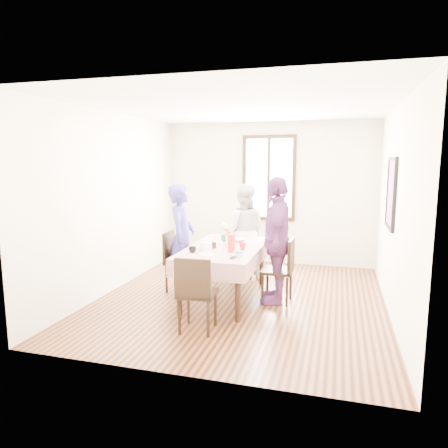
{
  "coord_description": "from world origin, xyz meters",
  "views": [
    {
      "loc": [
        1.3,
        -5.55,
        1.98
      ],
      "look_at": [
        -0.23,
        -0.1,
        1.1
      ],
      "focal_mm": 32.73,
      "sensor_mm": 36.0,
      "label": 1
    }
  ],
  "objects": [
    {
      "name": "plate_near",
      "position": [
        -0.31,
        -0.61,
        0.77
      ],
      "size": [
        0.2,
        0.2,
        0.01
      ],
      "primitive_type": "cylinder",
      "color": "white",
      "rests_on": "tablecloth"
    },
    {
      "name": "flower_vase",
      "position": [
        -0.2,
        -0.01,
        0.84
      ],
      "size": [
        0.08,
        0.08,
        0.16
      ],
      "primitive_type": "cylinder",
      "color": "silver",
      "rests_on": "tablecloth"
    },
    {
      "name": "person_far",
      "position": [
        -0.23,
        1.12,
        0.8
      ],
      "size": [
        0.85,
        0.71,
        1.6
      ],
      "primitive_type": "imported",
      "rotation": [
        0.0,
        0.0,
        3.28
      ],
      "color": "silver",
      "rests_on": "ground"
    },
    {
      "name": "tablecloth",
      "position": [
        -0.23,
        -0.05,
        0.76
      ],
      "size": [
        1.02,
        1.84,
        0.01
      ],
      "primitive_type": "cube",
      "color": "#610317",
      "rests_on": "dining_table"
    },
    {
      "name": "person_left",
      "position": [
        -0.96,
        0.11,
        0.82
      ],
      "size": [
        0.45,
        0.64,
        1.64
      ],
      "primitive_type": "imported",
      "rotation": [
        0.0,
        0.0,
        1.68
      ],
      "color": "#3C3488",
      "rests_on": "ground"
    },
    {
      "name": "drinking_glass",
      "position": [
        -0.48,
        -0.35,
        0.81
      ],
      "size": [
        0.07,
        0.07,
        0.1
      ],
      "primitive_type": "cylinder",
      "color": "silver",
      "rests_on": "tablecloth"
    },
    {
      "name": "serving_bowl",
      "position": [
        -0.13,
        0.38,
        0.79
      ],
      "size": [
        0.27,
        0.27,
        0.05
      ],
      "primitive_type": "imported",
      "rotation": [
        0.0,
        0.0,
        -0.41
      ],
      "color": "white",
      "rests_on": "tablecloth"
    },
    {
      "name": "plate_far",
      "position": [
        -0.26,
        0.6,
        0.77
      ],
      "size": [
        0.2,
        0.2,
        0.01
      ],
      "primitive_type": "cylinder",
      "color": "white",
      "rests_on": "tablecloth"
    },
    {
      "name": "person_right",
      "position": [
        0.49,
        0.01,
        0.88
      ],
      "size": [
        0.54,
        1.08,
        1.77
      ],
      "primitive_type": "imported",
      "rotation": [
        0.0,
        0.0,
        -1.47
      ],
      "color": "#643066",
      "rests_on": "ground"
    },
    {
      "name": "chair_near",
      "position": [
        -0.23,
        -1.23,
        0.46
      ],
      "size": [
        0.44,
        0.44,
        0.91
      ],
      "primitive_type": "cube",
      "rotation": [
        0.0,
        0.0,
        0.05
      ],
      "color": "black",
      "rests_on": "ground"
    },
    {
      "name": "right_wall",
      "position": [
        2.0,
        0.0,
        1.35
      ],
      "size": [
        0.0,
        4.5,
        4.5
      ],
      "primitive_type": "plane",
      "rotation": [
        1.57,
        0.0,
        -1.57
      ],
      "color": "#F2E5C4",
      "rests_on": "ground"
    },
    {
      "name": "mug_black",
      "position": [
        -0.56,
        -0.52,
        0.8
      ],
      "size": [
        0.13,
        0.13,
        0.08
      ],
      "primitive_type": "imported",
      "rotation": [
        0.0,
        0.0,
        0.36
      ],
      "color": "black",
      "rests_on": "tablecloth"
    },
    {
      "name": "window_frame",
      "position": [
        0.0,
        2.23,
        1.65
      ],
      "size": [
        1.02,
        0.06,
        1.62
      ],
      "primitive_type": "cube",
      "color": "black",
      "rests_on": "back_wall"
    },
    {
      "name": "chair_right",
      "position": [
        0.51,
        0.01,
        0.46
      ],
      "size": [
        0.43,
        0.43,
        0.91
      ],
      "primitive_type": "cube",
      "rotation": [
        0.0,
        0.0,
        1.54
      ],
      "color": "black",
      "rests_on": "ground"
    },
    {
      "name": "mug_flag",
      "position": [
        0.05,
        -0.17,
        0.81
      ],
      "size": [
        0.13,
        0.13,
        0.09
      ],
      "primitive_type": "imported",
      "rotation": [
        0.0,
        0.0,
        0.44
      ],
      "color": "red",
      "rests_on": "tablecloth"
    },
    {
      "name": "flower_bunch",
      "position": [
        -0.2,
        -0.01,
        0.97
      ],
      "size": [
        0.09,
        0.09,
        0.1
      ],
      "primitive_type": null,
      "color": "yellow",
      "rests_on": "flower_vase"
    },
    {
      "name": "art_poster",
      "position": [
        1.98,
        0.3,
        1.55
      ],
      "size": [
        0.04,
        0.76,
        0.96
      ],
      "primitive_type": "cube",
      "color": "red",
      "rests_on": "right_wall"
    },
    {
      "name": "ground",
      "position": [
        0.0,
        0.0,
        0.0
      ],
      "size": [
        4.5,
        4.5,
        0.0
      ],
      "primitive_type": "plane",
      "color": "black",
      "rests_on": "ground"
    },
    {
      "name": "back_wall",
      "position": [
        0.0,
        2.25,
        1.35
      ],
      "size": [
        4.0,
        0.0,
        4.0
      ],
      "primitive_type": "plane",
      "rotation": [
        1.57,
        0.0,
        0.0
      ],
      "color": "#F2E5C4",
      "rests_on": "ground"
    },
    {
      "name": "chair_far",
      "position": [
        -0.23,
        1.14,
        0.46
      ],
      "size": [
        0.42,
        0.42,
        0.91
      ],
      "primitive_type": "cube",
      "rotation": [
        0.0,
        0.0,
        3.14
      ],
      "color": "black",
      "rests_on": "ground"
    },
    {
      "name": "chair_left",
      "position": [
        -0.98,
        0.11,
        0.46
      ],
      "size": [
        0.43,
        0.43,
        0.91
      ],
      "primitive_type": "cube",
      "rotation": [
        0.0,
        0.0,
        -1.54
      ],
      "color": "black",
      "rests_on": "ground"
    },
    {
      "name": "dining_table",
      "position": [
        -0.23,
        -0.05,
        0.38
      ],
      "size": [
        0.9,
        1.72,
        0.75
      ],
      "primitive_type": "cube",
      "color": "black",
      "rests_on": "ground"
    },
    {
      "name": "window_pane",
      "position": [
        0.0,
        2.24,
        1.65
      ],
      "size": [
        0.9,
        0.02,
        1.5
      ],
      "primitive_type": "cube",
      "color": "white",
      "rests_on": "back_wall"
    },
    {
      "name": "plate_left",
      "position": [
        -0.56,
        0.08,
        0.77
      ],
      "size": [
        0.2,
        0.2,
        0.01
      ],
      "primitive_type": "cylinder",
      "color": "white",
      "rests_on": "tablecloth"
    },
    {
      "name": "mug_green",
      "position": [
        -0.35,
        0.36,
        0.81
      ],
      "size": [
        0.14,
        0.14,
        0.09
      ],
      "primitive_type": "imported",
      "rotation": [
        0.0,
        0.0,
        -0.26
      ],
      "color": "#0C7226",
      "rests_on": "tablecloth"
    },
    {
      "name": "juice_carton",
      "position": [
        -0.06,
        -0.35,
        0.88
      ],
      "size": [
        0.08,
        0.08,
        0.24
      ],
      "primitive_type": "cube",
      "color": "red",
      "rests_on": "tablecloth"
    },
    {
      "name": "jam_jar",
      "position": [
        -0.35,
        -0.19,
        0.81
      ],
      "size": [
        0.06,
        0.06,
        0.09
      ],
      "primitive_type": "cylinder",
      "color": "black",
      "rests_on": "tablecloth"
    },
    {
      "name": "smartphone",
      "position": [
        0.05,
        -0.68,
        0.77
      ],
      "size": [
        0.07,
        0.14,
        0.01
      ],
      "primitive_type": "cube",
      "color": "black",
      "rests_on": "tablecloth"
    },
    {
      "name": "butter_tub",
      "position": [
        0.08,
        -0.54,
        0.79
      ],
      "size": [
        0.1,
        0.1,
        0.05
      ],
      "primitive_type": "cylinder",
      "color": "white",
      "rests_on": "tablecloth"
    },
    {
      "name": "butter_lid",
      "position": [
        0.08,
        -0.54,
        0.82
      ],
      "size": [
        0.12,
        0.12,
        0.01
      ],
      "primitive_type": "cylinder",
      "color": "blue",
      "rests_on": "butter_tub"
    }
  ]
}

